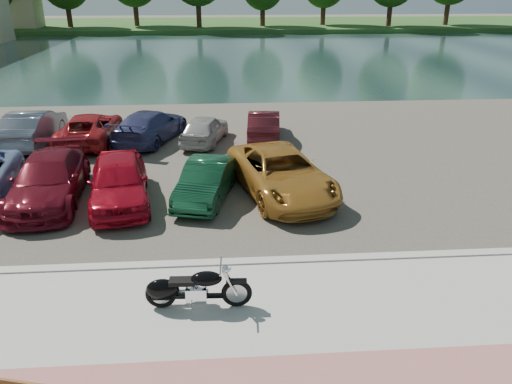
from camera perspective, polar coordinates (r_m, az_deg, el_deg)
ground at (r=11.25m, az=-1.66°, el=-13.70°), size 200.00×200.00×0.00m
promenade at (r=10.43m, az=-1.40°, el=-16.76°), size 60.00×6.00×0.10m
kerb at (r=12.87m, az=-2.07°, el=-8.11°), size 60.00×0.30×0.14m
parking_lot at (r=21.10m, az=-3.01°, el=4.52°), size 60.00×18.00×0.04m
river at (r=49.46m, az=-3.82°, el=15.24°), size 120.00×40.00×0.00m
far_bank at (r=81.26m, az=-4.07°, el=18.52°), size 120.00×24.00×0.60m
motorcycle at (r=11.11m, az=-7.72°, el=-10.92°), size 2.33×0.75×1.05m
car_3 at (r=17.46m, az=-22.60°, el=1.30°), size 2.49×5.24×1.47m
car_4 at (r=16.54m, az=-15.42°, el=1.24°), size 2.55×4.76×1.54m
car_5 at (r=16.39m, az=-5.71°, el=1.28°), size 2.21×4.06×1.27m
car_6 at (r=16.67m, az=2.90°, el=2.19°), size 3.77×5.89×1.51m
car_9 at (r=23.98m, az=-24.13°, el=6.76°), size 1.68×4.66×1.53m
car_10 at (r=23.28m, az=-18.45°, el=6.91°), size 2.23×4.81×1.33m
car_11 at (r=22.87m, az=-11.98°, el=7.40°), size 3.39×5.17×1.39m
car_12 at (r=22.28m, az=-5.90°, el=7.17°), size 2.38×3.92×1.25m
car_13 at (r=22.75m, az=0.91°, el=7.70°), size 1.76×4.07×1.30m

